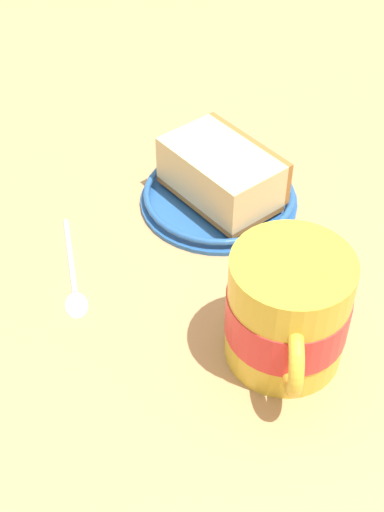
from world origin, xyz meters
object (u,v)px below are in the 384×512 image
object	(u,v)px
teaspoon	(74,285)
tea_mug	(288,311)
cake_slice	(222,173)
small_plate	(219,196)

from	to	relation	value
teaspoon	tea_mug	bearing A→B (deg)	76.30
cake_slice	tea_mug	xyz separation A→B (cm)	(18.06, 7.01, 1.47)
cake_slice	tea_mug	size ratio (longest dim) A/B	1.10
cake_slice	teaspoon	bearing A→B (deg)	-39.72
small_plate	cake_slice	xyz separation A→B (cm)	(-0.20, 0.18, 2.74)
tea_mug	teaspoon	world-z (taller)	tea_mug
cake_slice	small_plate	bearing A→B (deg)	-42.61
small_plate	tea_mug	world-z (taller)	tea_mug
small_plate	tea_mug	distance (cm)	19.71
small_plate	teaspoon	distance (cm)	17.41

